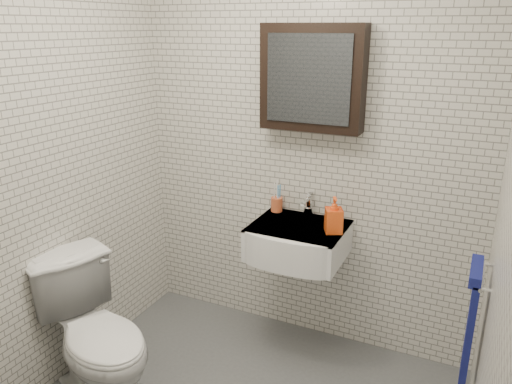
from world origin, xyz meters
TOP-DOWN VIEW (x-y plane):
  - room_shell at (0.00, 0.00)m, footprint 2.22×2.02m
  - washbasin at (0.05, 0.73)m, footprint 0.55×0.50m
  - faucet at (0.05, 0.93)m, footprint 0.06×0.20m
  - mirror_cabinet at (0.05, 0.93)m, footprint 0.60×0.15m
  - towel_rail at (1.04, 0.35)m, footprint 0.09×0.30m
  - toothbrush_cup at (-0.16, 0.94)m, footprint 0.08×0.08m
  - soap_bottle at (0.27, 0.77)m, footprint 0.13×0.13m
  - toilet at (-0.74, -0.13)m, footprint 0.90×0.72m

SIDE VIEW (x-z plane):
  - toilet at x=-0.74m, z-range 0.00..0.81m
  - towel_rail at x=1.04m, z-range 0.43..1.01m
  - washbasin at x=0.05m, z-range 0.66..0.86m
  - toothbrush_cup at x=-0.16m, z-range 0.80..1.00m
  - faucet at x=0.05m, z-range 0.84..0.99m
  - soap_bottle at x=0.27m, z-range 0.85..1.06m
  - room_shell at x=0.00m, z-range 0.21..2.72m
  - mirror_cabinet at x=0.05m, z-range 1.40..2.00m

